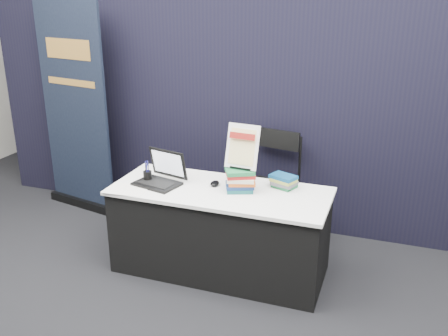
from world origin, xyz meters
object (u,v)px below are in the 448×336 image
info_sign (242,147)px  stacking_chair (271,183)px  laptop (159,176)px  book_stack_short (285,181)px  display_table (220,230)px  book_stack_tall (241,180)px  pullup_banner (76,120)px

info_sign → stacking_chair: 0.83m
laptop → info_sign: size_ratio=1.12×
laptop → book_stack_short: size_ratio=1.81×
laptop → book_stack_short: (1.02, 0.26, -0.01)m
display_table → stacking_chair: size_ratio=1.71×
book_stack_tall → stacking_chair: (0.09, 0.66, -0.26)m
laptop → stacking_chair: bearing=56.0°
pullup_banner → stacking_chair: size_ratio=2.12×
info_sign → stacking_chair: bearing=87.1°
book_stack_tall → info_sign: 0.27m
display_table → info_sign: info_sign is taller
laptop → stacking_chair: 1.10m
laptop → book_stack_tall: size_ratio=1.49×
info_sign → pullup_banner: bearing=167.0°
display_table → stacking_chair: stacking_chair is taller
display_table → book_stack_short: book_stack_short is taller
book_stack_tall → stacking_chair: bearing=82.3°
info_sign → laptop: bearing=-166.8°
book_stack_short → pullup_banner: (-2.39, 0.52, 0.19)m
laptop → info_sign: info_sign is taller
book_stack_tall → book_stack_short: (0.32, 0.19, -0.04)m
info_sign → pullup_banner: (-2.06, 0.68, -0.12)m
stacking_chair → book_stack_tall: bearing=-86.8°
display_table → laptop: (-0.53, -0.03, 0.44)m
display_table → info_sign: 0.76m
display_table → book_stack_tall: 0.50m
info_sign → stacking_chair: (0.09, 0.63, -0.53)m
stacking_chair → laptop: bearing=-126.5°
stacking_chair → pullup_banner: bearing=-170.5°
stacking_chair → display_table: bearing=-99.4°
book_stack_tall → stacking_chair: 0.71m
laptop → stacking_chair: (0.79, 0.73, -0.23)m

